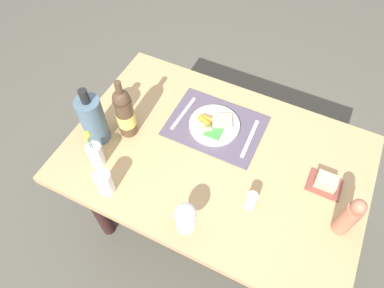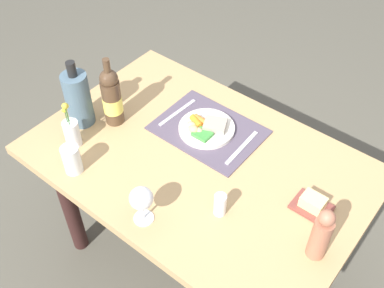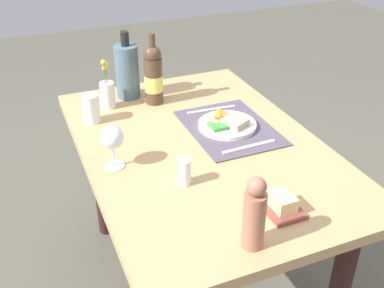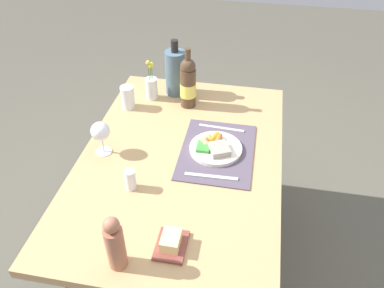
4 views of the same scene
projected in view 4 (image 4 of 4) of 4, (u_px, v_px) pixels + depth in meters
ground_plane at (183, 258)px, 2.08m from camera, size 8.00×8.00×0.00m
dining_table at (181, 177)px, 1.70m from camera, size 1.25×0.84×0.72m
placemat at (217, 151)px, 1.65m from camera, size 0.41×0.31×0.01m
dinner_plate at (215, 147)px, 1.65m from camera, size 0.22×0.22×0.05m
fork at (211, 176)px, 1.53m from camera, size 0.02×0.21×0.00m
knife at (221, 128)px, 1.77m from camera, size 0.03×0.21×0.00m
cooler_bottle at (175, 72)px, 1.95m from camera, size 0.10×0.10×0.29m
pepper_mill at (115, 244)px, 1.17m from camera, size 0.06×0.06×0.21m
salt_shaker at (130, 180)px, 1.46m from camera, size 0.04×0.04×0.09m
flower_vase at (151, 87)px, 1.94m from camera, size 0.06×0.06×0.21m
wine_bottle at (188, 83)px, 1.86m from camera, size 0.08×0.08×0.30m
wine_glass at (100, 132)px, 1.59m from camera, size 0.08×0.08×0.15m
water_tumbler at (128, 99)px, 1.89m from camera, size 0.07×0.07×0.11m
butter_dish at (171, 242)px, 1.27m from camera, size 0.13×0.10×0.06m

